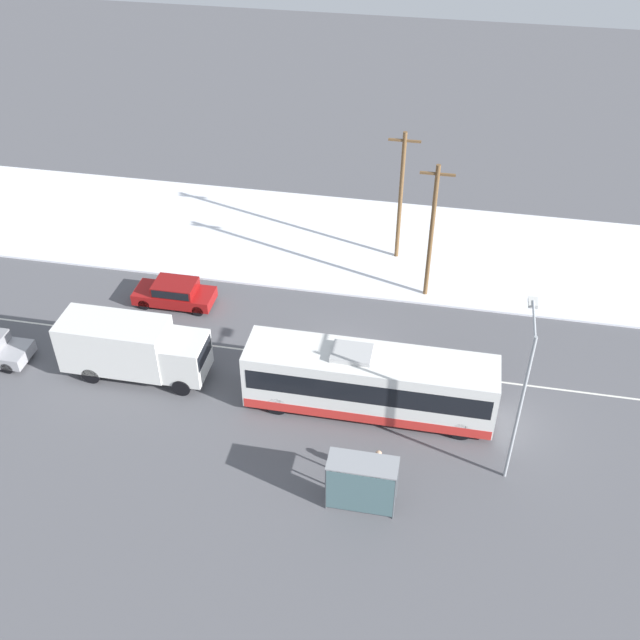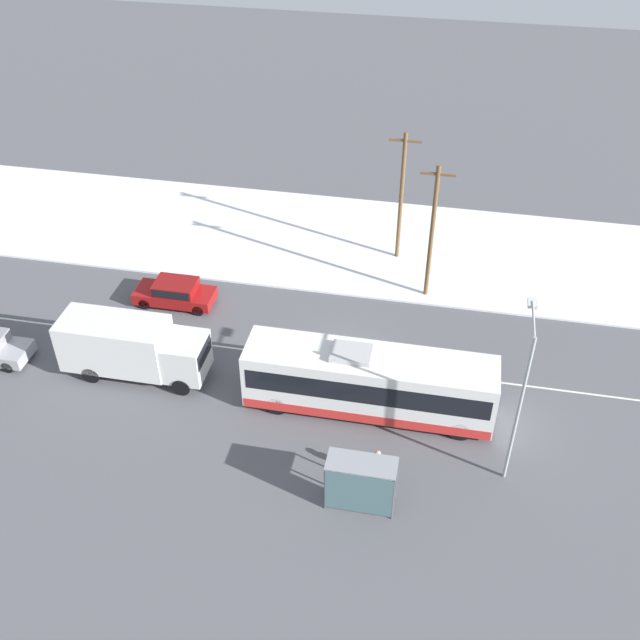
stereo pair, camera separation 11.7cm
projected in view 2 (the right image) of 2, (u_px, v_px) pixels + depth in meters
The scene contains 11 objects.
ground_plane at pixel (343, 362), 37.57m from camera, with size 120.00×120.00×0.00m, color #56565B.
snow_lot at pixel (373, 245), 46.18m from camera, with size 80.00×11.04×0.12m.
lane_marking_center at pixel (343, 362), 37.57m from camera, with size 60.00×0.12×0.00m.
city_bus at pixel (369, 382), 34.01m from camera, with size 11.38×2.57×3.33m.
box_truck at pixel (131, 346), 35.94m from camera, with size 7.08×2.30×3.03m.
sedan_car at pixel (175, 292), 41.03m from camera, with size 4.37×1.80×1.42m.
pedestrian_at_stop at pixel (377, 462), 31.02m from camera, with size 0.60×0.27×1.68m.
bus_shelter at pixel (360, 480), 29.43m from camera, with size 2.80×1.20×2.40m.
streetlamp at pixel (522, 384), 29.23m from camera, with size 0.36×2.80×7.61m.
utility_pole_roadside at pixel (432, 231), 39.55m from camera, with size 1.80×0.24×8.00m.
utility_pole_snowlot at pixel (401, 195), 42.62m from camera, with size 1.80×0.24×8.03m.
Camera 2 is at (4.38, -28.07, 24.71)m, focal length 42.00 mm.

